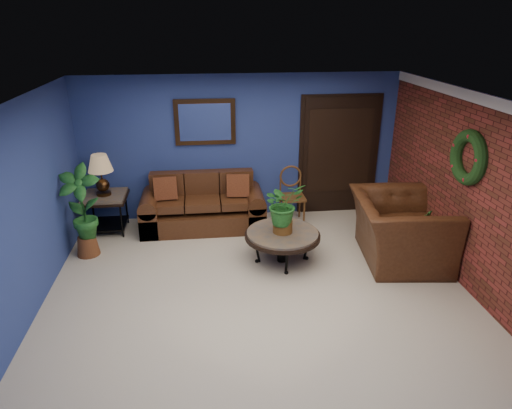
{
  "coord_description": "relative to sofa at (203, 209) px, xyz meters",
  "views": [
    {
      "loc": [
        -0.64,
        -5.16,
        3.35
      ],
      "look_at": [
        0.04,
        0.55,
        0.98
      ],
      "focal_mm": 32.0,
      "sensor_mm": 36.0,
      "label": 1
    }
  ],
  "objects": [
    {
      "name": "floor",
      "position": [
        0.7,
        -2.08,
        -0.3
      ],
      "size": [
        5.5,
        5.5,
        0.0
      ],
      "primitive_type": "plane",
      "color": "beige",
      "rests_on": "ground"
    },
    {
      "name": "wall_back",
      "position": [
        0.7,
        0.42,
        0.95
      ],
      "size": [
        5.5,
        0.04,
        2.5
      ],
      "primitive_type": "cube",
      "color": "navy",
      "rests_on": "ground"
    },
    {
      "name": "wall_left",
      "position": [
        -2.05,
        -2.08,
        0.95
      ],
      "size": [
        0.04,
        5.0,
        2.5
      ],
      "primitive_type": "cube",
      "color": "navy",
      "rests_on": "ground"
    },
    {
      "name": "wall_right_brick",
      "position": [
        3.45,
        -2.08,
        0.95
      ],
      "size": [
        0.04,
        5.0,
        2.5
      ],
      "primitive_type": "cube",
      "color": "maroon",
      "rests_on": "ground"
    },
    {
      "name": "ceiling",
      "position": [
        0.7,
        -2.08,
        2.2
      ],
      "size": [
        5.5,
        5.0,
        0.02
      ],
      "primitive_type": "cube",
      "color": "silver",
      "rests_on": "wall_back"
    },
    {
      "name": "crown_molding",
      "position": [
        3.42,
        -2.08,
        2.13
      ],
      "size": [
        0.03,
        5.0,
        0.14
      ],
      "primitive_type": "cube",
      "color": "white",
      "rests_on": "wall_right_brick"
    },
    {
      "name": "wall_mirror",
      "position": [
        0.1,
        0.38,
        1.42
      ],
      "size": [
        1.02,
        0.06,
        0.77
      ],
      "primitive_type": "cube",
      "color": "#3D2411",
      "rests_on": "wall_back"
    },
    {
      "name": "closet_door",
      "position": [
        2.45,
        0.39,
        0.75
      ],
      "size": [
        1.44,
        0.06,
        2.18
      ],
      "primitive_type": "cube",
      "color": "black",
      "rests_on": "wall_back"
    },
    {
      "name": "wreath",
      "position": [
        3.39,
        -2.03,
        1.4
      ],
      "size": [
        0.16,
        0.72,
        0.72
      ],
      "primitive_type": "torus",
      "rotation": [
        0.0,
        1.57,
        0.0
      ],
      "color": "black",
      "rests_on": "wall_right_brick"
    },
    {
      "name": "sofa",
      "position": [
        0.0,
        0.0,
        0.0
      ],
      "size": [
        2.06,
        0.89,
        0.93
      ],
      "color": "#472714",
      "rests_on": "ground"
    },
    {
      "name": "coffee_table",
      "position": [
        1.14,
        -1.39,
        0.11
      ],
      "size": [
        1.1,
        1.1,
        0.47
      ],
      "rotation": [
        0.0,
        0.0,
        0.37
      ],
      "color": "#4B4642",
      "rests_on": "ground"
    },
    {
      "name": "end_table",
      "position": [
        -1.6,
        -0.03,
        0.2
      ],
      "size": [
        0.71,
        0.71,
        0.65
      ],
      "color": "#4B4642",
      "rests_on": "ground"
    },
    {
      "name": "table_lamp",
      "position": [
        -1.6,
        -0.03,
        0.77
      ],
      "size": [
        0.39,
        0.39,
        0.66
      ],
      "color": "#3D2411",
      "rests_on": "end_table"
    },
    {
      "name": "side_chair",
      "position": [
        1.54,
        0.04,
        0.25
      ],
      "size": [
        0.42,
        0.42,
        0.98
      ],
      "rotation": [
        0.0,
        0.0,
        0.02
      ],
      "color": "#573519",
      "rests_on": "ground"
    },
    {
      "name": "armchair",
      "position": [
        2.85,
        -1.52,
        0.17
      ],
      "size": [
        1.44,
        1.6,
        0.95
      ],
      "primitive_type": "imported",
      "rotation": [
        0.0,
        0.0,
        1.46
      ],
      "color": "#472714",
      "rests_on": "ground"
    },
    {
      "name": "coffee_plant",
      "position": [
        1.14,
        -1.39,
        0.58
      ],
      "size": [
        0.7,
        0.66,
        0.75
      ],
      "color": "brown",
      "rests_on": "coffee_table"
    },
    {
      "name": "floor_plant",
      "position": [
        3.05,
        -1.65,
        0.14
      ],
      "size": [
        0.41,
        0.34,
        0.85
      ],
      "color": "brown",
      "rests_on": "ground"
    },
    {
      "name": "tall_plant",
      "position": [
        -1.75,
        -0.85,
        0.45
      ],
      "size": [
        0.68,
        0.52,
        1.41
      ],
      "color": "brown",
      "rests_on": "ground"
    }
  ]
}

